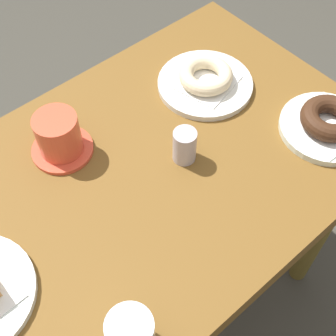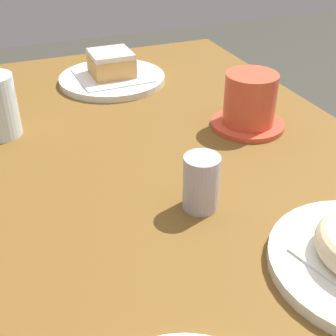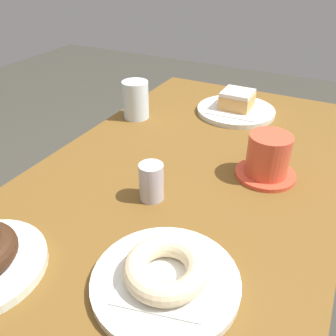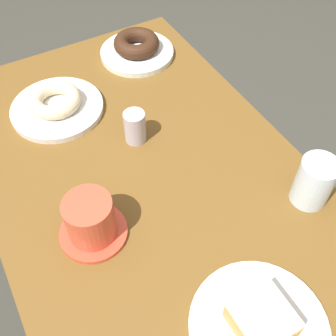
{
  "view_description": "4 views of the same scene",
  "coord_description": "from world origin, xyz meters",
  "px_view_note": "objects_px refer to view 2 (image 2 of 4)",
  "views": [
    {
      "loc": [
        -0.26,
        -0.43,
        1.44
      ],
      "look_at": [
        0.07,
        -0.04,
        0.74
      ],
      "focal_mm": 50.11,
      "sensor_mm": 36.0,
      "label": 1
    },
    {
      "loc": [
        0.54,
        -0.24,
        1.06
      ],
      "look_at": [
        0.06,
        -0.04,
        0.72
      ],
      "focal_mm": 48.8,
      "sensor_mm": 36.0,
      "label": 2
    },
    {
      "loc": [
        0.59,
        0.25,
        1.11
      ],
      "look_at": [
        0.07,
        -0.02,
        0.74
      ],
      "focal_mm": 38.16,
      "sensor_mm": 36.0,
      "label": 3
    },
    {
      "loc": [
        -0.44,
        0.21,
        1.35
      ],
      "look_at": [
        0.01,
        -0.04,
        0.72
      ],
      "focal_mm": 43.91,
      "sensor_mm": 36.0,
      "label": 4
    }
  ],
  "objects_px": {
    "coffee_cup": "(250,102)",
    "sugar_jar": "(201,183)",
    "donut_glazed_square": "(111,63)",
    "plate_glazed_square": "(112,79)"
  },
  "relations": [
    {
      "from": "plate_glazed_square",
      "to": "sugar_jar",
      "type": "xyz_separation_m",
      "value": [
        0.45,
        -0.02,
        0.03
      ]
    },
    {
      "from": "coffee_cup",
      "to": "sugar_jar",
      "type": "height_order",
      "value": "coffee_cup"
    },
    {
      "from": "plate_glazed_square",
      "to": "coffee_cup",
      "type": "bearing_deg",
      "value": 28.93
    },
    {
      "from": "plate_glazed_square",
      "to": "donut_glazed_square",
      "type": "bearing_deg",
      "value": 1.79
    },
    {
      "from": "plate_glazed_square",
      "to": "sugar_jar",
      "type": "height_order",
      "value": "sugar_jar"
    },
    {
      "from": "coffee_cup",
      "to": "sugar_jar",
      "type": "bearing_deg",
      "value": -44.71
    },
    {
      "from": "plate_glazed_square",
      "to": "sugar_jar",
      "type": "relative_size",
      "value": 2.95
    },
    {
      "from": "plate_glazed_square",
      "to": "donut_glazed_square",
      "type": "distance_m",
      "value": 0.03
    },
    {
      "from": "plate_glazed_square",
      "to": "donut_glazed_square",
      "type": "height_order",
      "value": "donut_glazed_square"
    },
    {
      "from": "donut_glazed_square",
      "to": "coffee_cup",
      "type": "xyz_separation_m",
      "value": [
        0.28,
        0.16,
        0.0
      ]
    }
  ]
}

